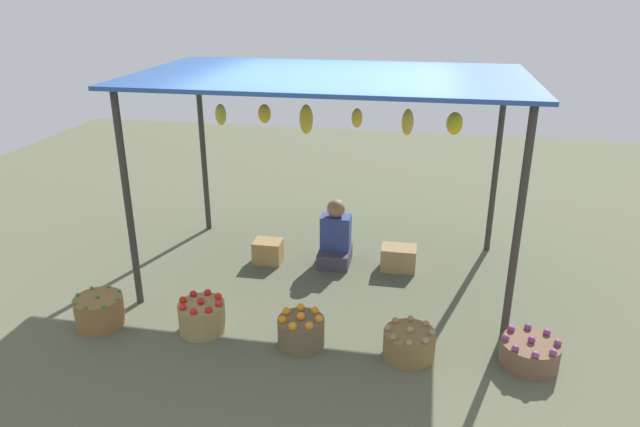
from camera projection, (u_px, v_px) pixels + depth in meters
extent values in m
plane|color=#5B5E46|center=(329.00, 273.00, 6.62)|extent=(14.00, 14.00, 0.00)
cylinder|color=#38332D|center=(128.00, 203.00, 5.63)|extent=(0.07, 0.07, 2.19)
cylinder|color=#38332D|center=(518.00, 230.00, 5.00)|extent=(0.07, 0.07, 2.19)
cylinder|color=#38332D|center=(203.00, 149.00, 7.43)|extent=(0.07, 0.07, 2.19)
cylinder|color=#38332D|center=(496.00, 165.00, 6.81)|extent=(0.07, 0.07, 2.19)
cube|color=#2B5194|center=(330.00, 76.00, 5.81)|extent=(3.93, 2.28, 0.04)
ellipsoid|color=gold|center=(221.00, 115.00, 6.33)|extent=(0.12, 0.12, 0.23)
ellipsoid|color=yellow|center=(265.00, 114.00, 6.37)|extent=(0.14, 0.14, 0.21)
ellipsoid|color=yellow|center=(306.00, 119.00, 6.11)|extent=(0.14, 0.14, 0.31)
ellipsoid|color=yellow|center=(357.00, 118.00, 6.17)|extent=(0.12, 0.12, 0.21)
ellipsoid|color=yellow|center=(408.00, 122.00, 5.98)|extent=(0.12, 0.12, 0.28)
ellipsoid|color=yellow|center=(455.00, 123.00, 5.93)|extent=(0.17, 0.17, 0.23)
cube|color=#42394A|center=(335.00, 256.00, 6.82)|extent=(0.36, 0.44, 0.18)
cube|color=navy|center=(336.00, 232.00, 6.76)|extent=(0.34, 0.22, 0.40)
sphere|color=#906443|center=(336.00, 208.00, 6.65)|extent=(0.21, 0.21, 0.21)
cylinder|color=olive|center=(99.00, 311.00, 5.58)|extent=(0.46, 0.46, 0.29)
sphere|color=#338826|center=(97.00, 296.00, 5.52)|extent=(0.04, 0.04, 0.04)
sphere|color=#348B2A|center=(117.00, 299.00, 5.49)|extent=(0.04, 0.04, 0.04)
sphere|color=#338534|center=(119.00, 291.00, 5.63)|extent=(0.04, 0.04, 0.04)
sphere|color=#3E8526|center=(108.00, 286.00, 5.71)|extent=(0.04, 0.04, 0.04)
sphere|color=#3F8737|center=(92.00, 288.00, 5.68)|extent=(0.04, 0.04, 0.04)
sphere|color=#3D8230|center=(77.00, 295.00, 5.56)|extent=(0.04, 0.04, 0.04)
sphere|color=#398A24|center=(75.00, 303.00, 5.42)|extent=(0.04, 0.04, 0.04)
sphere|color=#338328|center=(85.00, 308.00, 5.34)|extent=(0.04, 0.04, 0.04)
sphere|color=#3E8A2E|center=(103.00, 306.00, 5.37)|extent=(0.04, 0.04, 0.04)
cylinder|color=#9D884F|center=(202.00, 317.00, 5.48)|extent=(0.44, 0.44, 0.29)
sphere|color=red|center=(201.00, 301.00, 5.42)|extent=(0.07, 0.07, 0.07)
sphere|color=red|center=(219.00, 304.00, 5.39)|extent=(0.07, 0.07, 0.07)
sphere|color=red|center=(218.00, 296.00, 5.51)|extent=(0.07, 0.07, 0.07)
sphere|color=red|center=(208.00, 293.00, 5.58)|extent=(0.07, 0.07, 0.07)
sphere|color=red|center=(193.00, 294.00, 5.56)|extent=(0.07, 0.07, 0.07)
sphere|color=red|center=(183.00, 300.00, 5.45)|extent=(0.07, 0.07, 0.07)
sphere|color=red|center=(183.00, 307.00, 5.33)|extent=(0.07, 0.07, 0.07)
sphere|color=red|center=(193.00, 312.00, 5.26)|extent=(0.07, 0.07, 0.07)
sphere|color=red|center=(209.00, 310.00, 5.29)|extent=(0.07, 0.07, 0.07)
cylinder|color=brown|center=(301.00, 332.00, 5.27)|extent=(0.43, 0.43, 0.26)
sphere|color=orange|center=(301.00, 316.00, 5.21)|extent=(0.08, 0.08, 0.08)
sphere|color=orange|center=(319.00, 319.00, 5.19)|extent=(0.08, 0.08, 0.08)
sphere|color=orange|center=(315.00, 311.00, 5.32)|extent=(0.08, 0.08, 0.08)
sphere|color=orange|center=(301.00, 307.00, 5.37)|extent=(0.08, 0.08, 0.08)
sphere|color=orange|center=(286.00, 311.00, 5.31)|extent=(0.08, 0.08, 0.08)
sphere|color=orange|center=(283.00, 320.00, 5.17)|extent=(0.08, 0.08, 0.08)
sphere|color=orange|center=(293.00, 326.00, 5.07)|extent=(0.08, 0.08, 0.08)
sphere|color=orange|center=(309.00, 326.00, 5.08)|extent=(0.08, 0.08, 0.08)
cylinder|color=olive|center=(409.00, 344.00, 5.11)|extent=(0.46, 0.46, 0.24)
sphere|color=#A6884D|center=(410.00, 330.00, 5.06)|extent=(0.06, 0.06, 0.06)
sphere|color=#9A835A|center=(432.00, 333.00, 5.03)|extent=(0.06, 0.06, 0.06)
sphere|color=#94764F|center=(426.00, 324.00, 5.16)|extent=(0.06, 0.06, 0.06)
sphere|color=#A77852|center=(411.00, 319.00, 5.24)|extent=(0.06, 0.06, 0.06)
sphere|color=#9D7850|center=(395.00, 321.00, 5.21)|extent=(0.06, 0.06, 0.06)
sphere|color=#987F5F|center=(388.00, 328.00, 5.09)|extent=(0.06, 0.06, 0.06)
sphere|color=#96794F|center=(393.00, 337.00, 4.96)|extent=(0.06, 0.06, 0.06)
sphere|color=#94875B|center=(409.00, 343.00, 4.88)|extent=(0.06, 0.06, 0.06)
sphere|color=#A17F50|center=(426.00, 341.00, 4.91)|extent=(0.06, 0.06, 0.06)
cylinder|color=brown|center=(530.00, 353.00, 5.00)|extent=(0.50, 0.50, 0.22)
sphere|color=#872D72|center=(532.00, 340.00, 4.96)|extent=(0.06, 0.06, 0.06)
sphere|color=#7A3975|center=(558.00, 343.00, 4.92)|extent=(0.06, 0.06, 0.06)
sphere|color=#7F3478|center=(547.00, 333.00, 5.07)|extent=(0.06, 0.06, 0.06)
sphere|color=#87356F|center=(528.00, 327.00, 5.15)|extent=(0.06, 0.06, 0.06)
sphere|color=#883073|center=(511.00, 329.00, 5.12)|extent=(0.06, 0.06, 0.06)
sphere|color=#873C74|center=(506.00, 338.00, 4.99)|extent=(0.06, 0.06, 0.06)
sphere|color=#7C3276|center=(515.00, 349.00, 4.85)|extent=(0.06, 0.06, 0.06)
sphere|color=#883D77|center=(535.00, 355.00, 4.76)|extent=(0.06, 0.06, 0.06)
sphere|color=#874178|center=(553.00, 353.00, 4.79)|extent=(0.06, 0.06, 0.06)
cube|color=#A47F47|center=(268.00, 251.00, 6.85)|extent=(0.33, 0.26, 0.27)
cube|color=#A08050|center=(399.00, 258.00, 6.68)|extent=(0.40, 0.28, 0.27)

